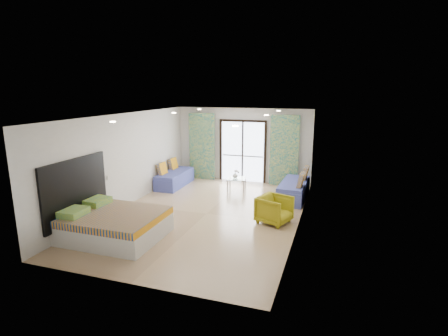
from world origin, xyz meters
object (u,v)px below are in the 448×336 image
(armchair, at_px, (274,208))
(bed, at_px, (114,225))
(coffee_table, at_px, (237,179))
(daybed_right, at_px, (294,189))
(daybed_left, at_px, (174,178))

(armchair, bearing_deg, bed, 141.22)
(bed, bearing_deg, coffee_table, 70.86)
(daybed_right, height_order, coffee_table, daybed_right)
(armchair, bearing_deg, daybed_right, 13.80)
(bed, height_order, coffee_table, bed)
(coffee_table, bearing_deg, daybed_right, -10.80)
(coffee_table, bearing_deg, bed, -109.14)
(bed, distance_m, daybed_right, 5.58)
(daybed_left, height_order, armchair, daybed_left)
(daybed_left, xyz_separation_m, armchair, (4.01, -2.38, 0.10))
(bed, distance_m, daybed_left, 4.49)
(daybed_left, height_order, daybed_right, daybed_right)
(bed, height_order, armchair, armchair)
(daybed_right, distance_m, coffee_table, 2.02)
(bed, height_order, daybed_right, daybed_right)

